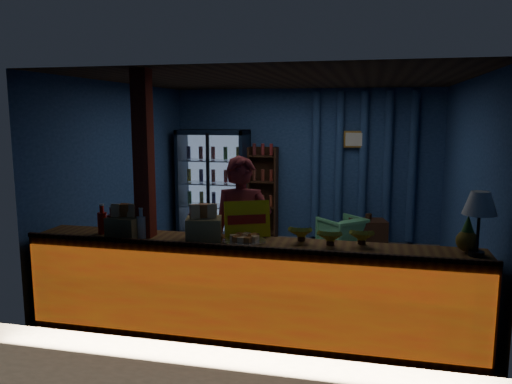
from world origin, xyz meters
TOP-DOWN VIEW (x-y plane):
  - ground at (0.00, 0.00)m, footprint 4.60×4.60m
  - room_walls at (0.00, 0.00)m, footprint 4.60×4.60m
  - counter at (0.00, -1.91)m, footprint 4.40×0.57m
  - support_post at (-1.05, -1.90)m, footprint 0.16×0.16m
  - beverage_cooler at (-1.55, 1.92)m, footprint 1.20×0.62m
  - bottle_shelf at (-0.70, 2.06)m, footprint 0.50×0.28m
  - curtain_folds at (1.00, 2.14)m, footprint 1.74×0.14m
  - framed_picture at (0.85, 2.10)m, footprint 0.36×0.04m
  - shopkeeper at (-0.18, -1.41)m, footprint 0.71×0.54m
  - green_chair at (0.72, 1.39)m, footprint 0.87×0.87m
  - side_table at (1.12, 1.55)m, footprint 0.63×0.52m
  - yellow_sign at (-0.05, -1.70)m, footprint 0.45×0.27m
  - soda_bottles at (-1.30, -1.94)m, footprint 0.57×0.18m
  - snack_box_left at (-1.24, -1.97)m, footprint 0.35×0.30m
  - snack_box_centre at (-0.44, -1.90)m, footprint 0.40×0.36m
  - pastry_tray at (-0.03, -1.91)m, footprint 0.42×0.42m
  - banana_bunches at (0.78, -1.79)m, footprint 0.83×0.31m
  - table_lamp at (2.05, -1.91)m, footprint 0.29×0.29m
  - pineapple at (1.99, -1.81)m, footprint 0.19×0.19m

SIDE VIEW (x-z plane):
  - ground at x=0.00m, z-range 0.00..0.00m
  - side_table at x=1.12m, z-range -0.05..0.55m
  - green_chair at x=0.72m, z-range 0.00..0.57m
  - counter at x=0.00m, z-range -0.02..0.97m
  - bottle_shelf at x=-0.70m, z-range -0.01..1.59m
  - shopkeeper at x=-0.18m, z-range 0.00..1.73m
  - beverage_cooler at x=-1.55m, z-range -0.02..1.88m
  - pastry_tray at x=-0.03m, z-range 0.94..1.01m
  - banana_bunches at x=0.78m, z-range 0.95..1.13m
  - snack_box_left at x=-1.24m, z-range 0.90..1.24m
  - soda_bottles at x=-1.30m, z-range 0.92..1.23m
  - snack_box_centre at x=-0.44m, z-range 0.90..1.26m
  - pineapple at x=1.99m, z-range 0.92..1.25m
  - yellow_sign at x=-0.05m, z-range 0.95..1.32m
  - support_post at x=-1.05m, z-range 0.00..2.60m
  - curtain_folds at x=1.00m, z-range 0.05..2.55m
  - table_lamp at x=2.05m, z-range 1.11..1.68m
  - room_walls at x=0.00m, z-range -0.73..3.87m
  - framed_picture at x=0.85m, z-range 1.61..1.89m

